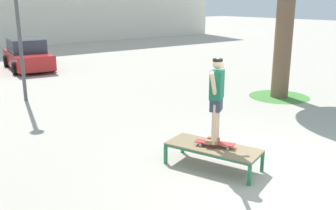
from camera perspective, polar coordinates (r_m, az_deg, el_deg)
The scene contains 6 objects.
ground_plane at distance 7.85m, azimuth 15.23°, elevation -10.01°, with size 120.00×120.00×0.00m, color #B2AA9E.
skate_box at distance 7.77m, azimuth 6.79°, elevation -6.50°, with size 1.36×2.05×0.46m.
skateboard at distance 7.71m, azimuth 7.06°, elevation -5.71°, with size 0.60×0.78×0.09m.
skater at distance 7.41m, azimuth 7.30°, elevation 1.50°, with size 0.88×0.61×1.69m.
grass_patch_near_right at distance 14.10m, azimuth 16.34°, elevation 1.22°, with size 2.11×2.11×0.01m, color #47893D.
car_red at distance 20.30m, azimuth -20.37°, elevation 7.02°, with size 2.28×4.37×1.50m.
Camera 1 is at (-5.77, -4.19, 3.29)m, focal length 40.52 mm.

